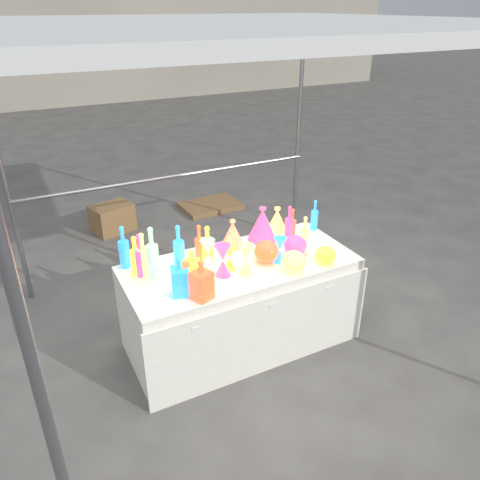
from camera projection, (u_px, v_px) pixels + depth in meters
name	position (u px, v px, depth m)	size (l,w,h in m)	color
ground	(240.00, 340.00, 3.96)	(80.00, 80.00, 0.00)	slate
canopy_tent	(239.00, 33.00, 2.89)	(3.15, 3.15, 2.46)	gray
display_table	(241.00, 304.00, 3.78)	(1.84, 0.83, 0.75)	white
cardboard_box_closed	(113.00, 218.00, 5.78)	(0.47, 0.34, 0.34)	olive
cardboard_box_flat	(211.00, 206.00, 6.49)	(0.78, 0.56, 0.07)	olive
bottle_0	(135.00, 255.00, 3.41)	(0.08, 0.08, 0.31)	#F04716
bottle_1	(124.00, 247.00, 3.49)	(0.08, 0.08, 0.34)	#167A2B
bottle_2	(199.00, 244.00, 3.56)	(0.07, 0.07, 0.32)	orange
bottle_3	(140.00, 255.00, 3.39)	(0.09, 0.09, 0.34)	#1F3CB5
bottle_4	(143.00, 254.00, 3.39)	(0.08, 0.08, 0.34)	#168F71
bottle_5	(152.00, 253.00, 3.34)	(0.09, 0.09, 0.41)	#C126A9
bottle_6	(208.00, 245.00, 3.53)	(0.08, 0.08, 0.32)	#F04716
bottle_7	(179.00, 247.00, 3.47)	(0.08, 0.08, 0.36)	#167A2B
decanter_0	(192.00, 267.00, 3.28)	(0.11, 0.11, 0.27)	#F04716
decanter_1	(201.00, 280.00, 3.12)	(0.12, 0.12, 0.29)	orange
decanter_2	(180.00, 276.00, 3.17)	(0.12, 0.12, 0.29)	#167A2B
hourglass_0	(185.00, 277.00, 3.24)	(0.10, 0.10, 0.20)	orange
hourglass_1	(223.00, 261.00, 3.40)	(0.12, 0.12, 0.25)	#1F3CB5
hourglass_2	(246.00, 260.00, 3.43)	(0.12, 0.12, 0.23)	#168F71
hourglass_3	(208.00, 254.00, 3.52)	(0.11, 0.11, 0.23)	#C126A9
hourglass_4	(230.00, 258.00, 3.50)	(0.09, 0.09, 0.19)	#F04716
hourglass_5	(280.00, 250.00, 3.59)	(0.10, 0.10, 0.21)	#167A2B
globe_0	(325.00, 256.00, 3.58)	(0.16, 0.16, 0.13)	#F04716
globe_1	(294.00, 263.00, 3.47)	(0.19, 0.19, 0.15)	#168F71
globe_2	(266.00, 252.00, 3.61)	(0.19, 0.19, 0.15)	orange
globe_3	(295.00, 247.00, 3.70)	(0.18, 0.18, 0.15)	#1F3CB5
lampshade_1	(233.00, 233.00, 3.82)	(0.20, 0.20, 0.24)	yellow
lampshade_2	(262.00, 223.00, 3.92)	(0.25, 0.25, 0.29)	#1F3CB5
lampshade_3	(277.00, 222.00, 3.98)	(0.22, 0.22, 0.26)	#168F71
bottle_8	(315.00, 215.00, 4.09)	(0.06, 0.06, 0.28)	#167A2B
bottle_9	(292.00, 225.00, 3.90)	(0.06, 0.06, 0.29)	orange
bottle_10	(289.00, 224.00, 3.89)	(0.07, 0.07, 0.32)	#1F3CB5
bottle_11	(305.00, 233.00, 3.75)	(0.07, 0.07, 0.30)	#168F71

